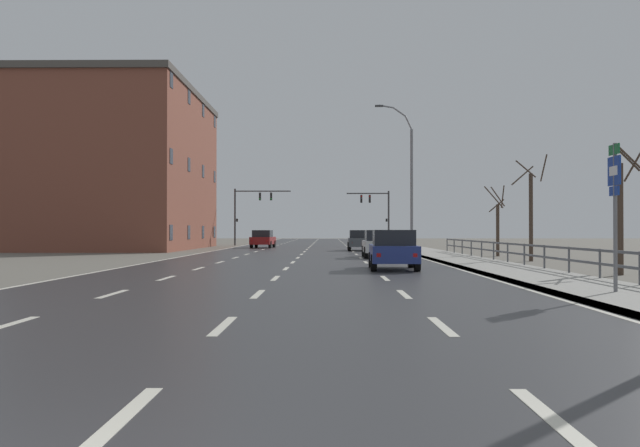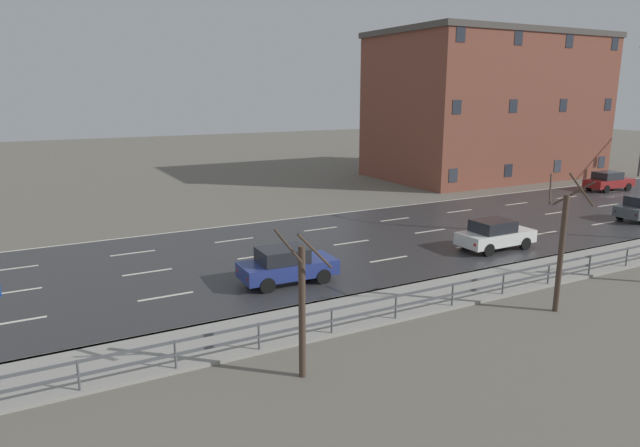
{
  "view_description": "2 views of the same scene",
  "coord_description": "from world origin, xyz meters",
  "px_view_note": "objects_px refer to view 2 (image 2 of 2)",
  "views": [
    {
      "loc": [
        1.68,
        -3.45,
        1.55
      ],
      "look_at": [
        0.87,
        66.93,
        2.27
      ],
      "focal_mm": 38.1,
      "sensor_mm": 36.0,
      "label": 1
    },
    {
      "loc": [
        25.06,
        13.58,
        8.0
      ],
      "look_at": [
        0.0,
        27.07,
        1.3
      ],
      "focal_mm": 31.6,
      "sensor_mm": 36.0,
      "label": 2
    }
  ],
  "objects_px": {
    "car_mid_centre": "(609,181)",
    "car_near_right": "(287,265)",
    "car_near_left": "(495,234)",
    "brick_building": "(487,106)"
  },
  "relations": [
    {
      "from": "car_mid_centre",
      "to": "car_near_right",
      "type": "xyz_separation_m",
      "value": [
        8.29,
        -33.08,
        0.0
      ]
    },
    {
      "from": "car_near_left",
      "to": "car_near_right",
      "type": "height_order",
      "value": "same"
    },
    {
      "from": "car_mid_centre",
      "to": "car_near_left",
      "type": "bearing_deg",
      "value": -64.69
    },
    {
      "from": "brick_building",
      "to": "car_near_left",
      "type": "bearing_deg",
      "value": -42.78
    },
    {
      "from": "car_near_right",
      "to": "brick_building",
      "type": "relative_size",
      "value": 0.2
    },
    {
      "from": "car_mid_centre",
      "to": "brick_building",
      "type": "bearing_deg",
      "value": -163.19
    },
    {
      "from": "car_mid_centre",
      "to": "brick_building",
      "type": "distance_m",
      "value": 13.19
    },
    {
      "from": "car_near_left",
      "to": "brick_building",
      "type": "relative_size",
      "value": 0.19
    },
    {
      "from": "car_near_left",
      "to": "car_near_right",
      "type": "distance_m",
      "value": 11.7
    },
    {
      "from": "car_mid_centre",
      "to": "brick_building",
      "type": "relative_size",
      "value": 0.2
    }
  ]
}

